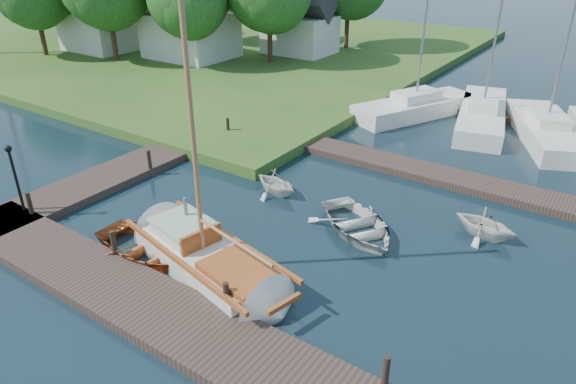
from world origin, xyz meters
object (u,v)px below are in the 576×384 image
Objects in this scene: mooring_post_2 at (226,296)px; tender_b at (276,181)px; tender_d at (486,221)px; sailboat at (211,263)px; marina_boat_0 at (415,106)px; mooring_post_0 at (29,203)px; house_a at (190,24)px; marina_boat_1 at (482,113)px; mooring_post_1 at (114,243)px; lamp_post at (13,169)px; house_c at (300,26)px; dinghy at (149,244)px; house_b at (100,21)px; marina_boat_2 at (546,128)px; tender_c at (358,222)px; mooring_post_3 at (386,371)px; mooring_post_5 at (228,126)px; mooring_post_4 at (149,159)px.

tender_b is (-3.18, 6.61, -0.16)m from mooring_post_2.
tender_b is 7.73m from tender_d.
sailboat is at bearing -153.02° from tender_b.
marina_boat_0 is at bearing 104.88° from sailboat.
house_a is at bearing 120.76° from mooring_post_0.
house_a is at bearing 107.88° from marina_boat_0.
mooring_post_1 is at bearing 150.97° from marina_boat_1.
sailboat is 0.87× the size of marina_boat_1.
house_c is at bearing 102.53° from lamp_post.
lamp_post is 5.84m from dinghy.
dinghy is 19.26m from marina_boat_1.
mooring_post_1 is at bearing -37.23° from house_b.
tender_c is at bearing 140.23° from marina_boat_2.
house_c is at bearing 42.63° from marina_boat_2.
mooring_post_3 is at bearing -134.99° from marina_boat_0.
marina_boat_2 is 25.98m from house_a.
sailboat is (7.79, 1.25, -1.53)m from lamp_post.
mooring_post_0 is at bearing 180.00° from mooring_post_2.
mooring_post_2 is at bearing -49.64° from mooring_post_5.
marina_boat_2 reaches higher than sailboat.
marina_boat_0 reaches higher than tender_d.
mooring_post_1 is 1.00× the size of mooring_post_3.
house_c reaches higher than mooring_post_4.
mooring_post_5 is 0.07× the size of marina_boat_1.
tender_b is 12.10m from marina_boat_0.
tender_b is at bearing -25.21° from house_b.
house_c reaches higher than mooring_post_0.
marina_boat_2 reaches higher than tender_b.
tender_d is 0.18× the size of marina_boat_2.
mooring_post_2 is 0.13× the size of house_a.
marina_boat_1 reaches higher than house_a.
marina_boat_1 is (1.03, 19.46, -0.13)m from mooring_post_2.
marina_boat_1 reaches higher than house_c.
house_c is at bearing 22.98° from dinghy.
tender_d reaches higher than dinghy.
tender_c is 26.83m from house_c.
sailboat is at bearing -61.83° from house_c.
tender_d reaches higher than tender_b.
sailboat is at bearing 143.82° from mooring_post_2.
mooring_post_2 is 1.00× the size of mooring_post_3.
marina_boat_2 reaches higher than mooring_post_4.
mooring_post_0 is at bearing -76.46° from house_c.
mooring_post_5 is 0.13× the size of house_a.
mooring_post_0 is 5.02m from mooring_post_4.
mooring_post_0 is 0.08× the size of marina_boat_0.
lamp_post is 20.03m from marina_boat_0.
house_c is at bearing 112.38° from mooring_post_5.
lamp_post is (-1.00, -10.00, 1.17)m from mooring_post_5.
tender_d is (13.93, 7.98, -1.30)m from lamp_post.
marina_boat_2 is at bearing 47.18° from mooring_post_4.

